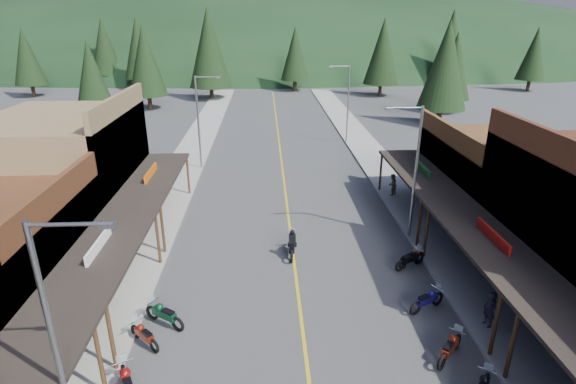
{
  "coord_description": "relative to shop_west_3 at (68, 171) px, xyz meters",
  "views": [
    {
      "loc": [
        -1.42,
        -15.84,
        12.47
      ],
      "look_at": [
        -0.18,
        8.35,
        3.0
      ],
      "focal_mm": 28.0,
      "sensor_mm": 36.0,
      "label": 1
    }
  ],
  "objects": [
    {
      "name": "ground",
      "position": [
        13.78,
        -11.3,
        -3.52
      ],
      "size": [
        220.0,
        220.0,
        0.0
      ],
      "primitive_type": "plane",
      "color": "#38383A",
      "rests_on": "ground"
    },
    {
      "name": "centerline",
      "position": [
        13.78,
        8.7,
        -3.51
      ],
      "size": [
        0.15,
        90.0,
        0.01
      ],
      "primitive_type": "cube",
      "color": "gold",
      "rests_on": "ground"
    },
    {
      "name": "sidewalk_west",
      "position": [
        5.08,
        8.7,
        -3.44
      ],
      "size": [
        3.4,
        94.0,
        0.15
      ],
      "primitive_type": "cube",
      "color": "gray",
      "rests_on": "ground"
    },
    {
      "name": "sidewalk_east",
      "position": [
        22.48,
        8.7,
        -3.44
      ],
      "size": [
        3.4,
        94.0,
        0.15
      ],
      "primitive_type": "cube",
      "color": "gray",
      "rests_on": "ground"
    },
    {
      "name": "shop_west_3",
      "position": [
        0.0,
        0.0,
        0.0
      ],
      "size": [
        10.9,
        10.2,
        8.2
      ],
      "color": "brown",
      "rests_on": "ground"
    },
    {
      "name": "shop_east_3",
      "position": [
        27.54,
        0.0,
        -0.99
      ],
      "size": [
        10.9,
        10.2,
        6.2
      ],
      "color": "#4C2D16",
      "rests_on": "ground"
    },
    {
      "name": "streetlight_0",
      "position": [
        6.83,
        -17.3,
        0.94
      ],
      "size": [
        2.16,
        0.18,
        8.0
      ],
      "color": "gray",
      "rests_on": "ground"
    },
    {
      "name": "streetlight_1",
      "position": [
        6.83,
        10.7,
        0.94
      ],
      "size": [
        2.16,
        0.18,
        8.0
      ],
      "color": "gray",
      "rests_on": "ground"
    },
    {
      "name": "streetlight_2",
      "position": [
        20.74,
        -3.3,
        0.94
      ],
      "size": [
        2.16,
        0.18,
        8.0
      ],
      "color": "gray",
      "rests_on": "ground"
    },
    {
      "name": "streetlight_3",
      "position": [
        20.74,
        18.7,
        0.94
      ],
      "size": [
        2.16,
        0.18,
        8.0
      ],
      "color": "gray",
      "rests_on": "ground"
    },
    {
      "name": "ridge_hill",
      "position": [
        13.78,
        123.7,
        -3.52
      ],
      "size": [
        310.0,
        140.0,
        60.0
      ],
      "primitive_type": "ellipsoid",
      "color": "black",
      "rests_on": "ground"
    },
    {
      "name": "pine_0",
      "position": [
        -26.22,
        50.7,
        2.96
      ],
      "size": [
        5.04,
        5.04,
        11.0
      ],
      "color": "black",
      "rests_on": "ground"
    },
    {
      "name": "pine_1",
      "position": [
        -10.22,
        58.7,
        3.72
      ],
      "size": [
        5.88,
        5.88,
        12.5
      ],
      "color": "black",
      "rests_on": "ground"
    },
    {
      "name": "pine_2",
      "position": [
        3.78,
        46.7,
        4.47
      ],
      "size": [
        6.72,
        6.72,
        14.0
      ],
      "color": "black",
      "rests_on": "ground"
    },
    {
      "name": "pine_3",
      "position": [
        17.78,
        54.7,
        2.96
      ],
      "size": [
        5.04,
        5.04,
        11.0
      ],
      "color": "black",
      "rests_on": "ground"
    },
    {
      "name": "pine_4",
      "position": [
        31.78,
        48.7,
        3.72
      ],
      "size": [
        5.88,
        5.88,
        12.5
      ],
      "color": "black",
      "rests_on": "ground"
    },
    {
      "name": "pine_5",
      "position": [
        47.78,
        60.7,
        4.47
      ],
      "size": [
        6.72,
        6.72,
        14.0
      ],
      "color": "black",
      "rests_on": "ground"
    },
    {
      "name": "pine_6",
      "position": [
        59.78,
        52.7,
        2.96
      ],
      "size": [
        5.04,
        5.04,
        11.0
      ],
      "color": "black",
      "rests_on": "ground"
    },
    {
      "name": "pine_7",
      "position": [
        -18.22,
        64.7,
        3.72
      ],
      "size": [
        5.88,
        5.88,
        12.5
      ],
      "color": "black",
      "rests_on": "ground"
    },
    {
      "name": "pine_8",
      "position": [
        -8.22,
        28.7,
        2.46
      ],
      "size": [
        4.48,
        4.48,
        10.0
      ],
      "color": "black",
      "rests_on": "ground"
    },
    {
      "name": "pine_9",
      "position": [
        37.78,
        33.7,
        2.86
      ],
      "size": [
        4.93,
        4.93,
        10.8
      ],
      "color": "black",
      "rests_on": "ground"
    },
    {
      "name": "pine_10",
      "position": [
        -4.22,
        38.7,
        3.27
      ],
      "size": [
        5.38,
        5.38,
        11.6
      ],
      "color": "black",
      "rests_on": "ground"
    },
    {
      "name": "pine_11",
      "position": [
        33.78,
        26.7,
        3.67
      ],
      "size": [
        5.82,
        5.82,
        12.4
      ],
      "color": "black",
      "rests_on": "ground"
    },
    {
      "name": "bike_west_6",
      "position": [
        7.43,
        -14.86,
        -2.87
      ],
      "size": [
        1.67,
        2.38,
        1.3
      ],
      "primitive_type": null,
      "rotation": [
        0.0,
        0.0,
        0.45
      ],
      "color": "maroon",
      "rests_on": "ground"
    },
    {
      "name": "bike_west_7",
      "position": [
        7.31,
        -12.1,
        -2.98
      ],
      "size": [
        1.79,
        1.75,
        1.07
      ],
      "primitive_type": null,
      "rotation": [
        0.0,
        0.0,
        0.81
      ],
      "color": "maroon",
      "rests_on": "ground"
    },
    {
      "name": "bike_west_8",
      "position": [
        7.87,
        -10.88,
        -2.91
      ],
      "size": [
        2.17,
        1.78,
        1.22
      ],
      "primitive_type": null,
      "rotation": [
        0.0,
        0.0,
        0.98
      ],
      "color": "#0C3D23",
      "rests_on": "ground"
    },
    {
      "name": "bike_east_7",
      "position": [
        19.34,
        -13.52,
        -2.93
      ],
      "size": [
        1.91,
        1.96,
        1.17
      ],
      "primitive_type": null,
      "rotation": [
        0.0,
        0.0,
        -0.76
      ],
      "color": "maroon",
      "rests_on": "ground"
    },
    {
      "name": "bike_east_8",
      "position": [
        19.53,
        -10.36,
        -2.95
      ],
      "size": [
        2.09,
        1.54,
        1.15
      ],
      "primitive_type": null,
      "rotation": [
        0.0,
        0.0,
        -1.08
      ],
      "color": "navy",
      "rests_on": "ground"
    },
    {
      "name": "bike_east_9",
      "position": [
        19.87,
        -6.69,
        -2.96
      ],
      "size": [
        2.04,
        1.53,
        1.13
      ],
      "primitive_type": null,
      "rotation": [
        0.0,
        0.0,
        -1.06
      ],
      "color": "black",
      "rests_on": "ground"
    },
    {
      "name": "bike_east_10",
      "position": [
        20.04,
        -6.47,
        -2.99
      ],
      "size": [
        1.89,
        1.51,
        1.06
      ],
      "primitive_type": null,
      "rotation": [
        0.0,
        0.0,
        -1.01
      ],
      "color": "#BE4B0D",
      "rests_on": "ground"
    },
    {
      "name": "rider_on_bike",
      "position": [
        13.72,
        -5.04,
        -2.84
      ],
      "size": [
        0.94,
        2.27,
        1.69
      ],
      "rotation": [
        0.0,
        0.0,
        -0.09
      ],
      "color": "black",
      "rests_on": "ground"
    },
    {
      "name": "pedestrian_east_a",
      "position": [
        21.7,
        -11.78,
        -2.56
      ],
      "size": [
        0.56,
        0.68,
        1.62
      ],
      "primitive_type": "imported",
      "rotation": [
        0.0,
        0.0,
        -1.25
      ],
      "color": "#221E2D",
      "rests_on": "sidewalk_east"
    },
    {
      "name": "pedestrian_east_b",
      "position": [
        21.61,
        3.4,
        -2.56
      ],
      "size": [
        0.9,
        0.85,
        1.62
      ],
      "primitive_type": "imported",
      "rotation": [
        0.0,
        0.0,
        3.83
      ],
      "color": "brown",
      "rests_on": "sidewalk_east"
    }
  ]
}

